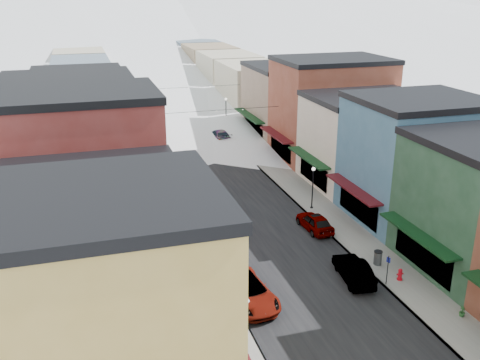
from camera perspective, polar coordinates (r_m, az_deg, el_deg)
road at (r=78.88m, az=-6.82°, el=5.92°), size 10.00×160.00×0.01m
sidewalk_left at (r=78.04m, az=-11.61°, el=5.56°), size 3.20×160.00×0.15m
sidewalk_right at (r=80.23m, az=-2.15°, el=6.33°), size 3.20×160.00×0.15m
curb_left at (r=78.19m, az=-10.48°, el=5.66°), size 0.10×160.00×0.15m
curb_right at (r=79.86m, az=-3.23°, el=6.25°), size 0.10×160.00×0.15m
bldg_l_yellow at (r=23.41m, az=-14.63°, el=-14.53°), size 11.30×8.70×11.50m
bldg_l_cream at (r=31.29m, az=-15.30°, el=-7.46°), size 11.30×8.20×9.50m
bldg_l_brick_near at (r=38.10m, az=-16.75°, el=-0.16°), size 12.30×8.20×12.50m
bldg_l_grayblue at (r=46.72m, az=-16.11°, el=1.28°), size 11.30×9.20×9.00m
bldg_l_brick_far at (r=55.12m, az=-17.52°, el=5.00°), size 13.30×9.20×11.00m
bldg_l_tan at (r=64.97m, az=-16.63°, el=6.78°), size 11.30×11.20×10.00m
bldg_r_blue at (r=46.96m, az=18.14°, el=2.13°), size 11.30×9.20×10.50m
bldg_r_cream at (r=54.69m, az=13.23°, el=4.20°), size 12.30×9.20×9.00m
bldg_r_brick_far at (r=62.32m, az=9.65°, el=7.51°), size 13.30×9.20×11.50m
bldg_r_tan at (r=71.05m, az=5.31°, el=8.37°), size 11.30×11.20×9.50m
distant_blocks at (r=100.46m, az=-9.32°, el=11.10°), size 34.00×55.00×8.00m
overhead_cables at (r=65.56m, az=-5.04°, el=8.70°), size 16.40×15.04×0.04m
car_white_suv at (r=34.25m, az=0.81°, el=-11.77°), size 3.21×5.90×1.57m
car_silver_sedan at (r=36.85m, az=-0.33°, el=-9.38°), size 2.18×4.56×1.50m
car_dark_hatch at (r=50.00m, az=-4.63°, el=-1.22°), size 1.99×5.19×1.69m
car_silver_wagon at (r=67.65m, az=-8.75°, el=4.07°), size 2.03×4.63×1.32m
car_green_sedan at (r=37.45m, az=12.02°, el=-9.36°), size 2.16×4.71×1.49m
car_gray_suv at (r=44.20m, az=7.98°, el=-4.42°), size 1.95×4.37×1.46m
car_black_sedan at (r=69.32m, az=-2.24°, el=4.77°), size 2.43×5.42×1.55m
car_lane_silver at (r=72.13m, az=-7.62°, el=5.11°), size 1.70×3.93×1.32m
car_lane_white at (r=93.39m, az=-7.31°, el=8.52°), size 2.66×5.38×1.47m
fire_hydrant at (r=38.08m, az=16.70°, el=-9.65°), size 0.48×0.37×0.83m
parking_sign at (r=36.91m, az=15.47°, el=-9.02°), size 0.14×0.27×2.10m
trash_can at (r=39.57m, az=14.49°, el=-8.02°), size 0.61×0.61×1.03m
streetlamp_near at (r=47.51m, az=7.78°, el=-0.27°), size 0.32×0.32×3.84m
streetlamp_far at (r=74.79m, az=-1.51°, el=7.56°), size 0.36×0.36×4.34m
planter_far at (r=35.50m, az=22.62°, el=-12.83°), size 0.44×0.44×0.65m
snow_pile_near at (r=33.33m, az=0.26°, el=-13.28°), size 2.59×2.79×1.09m
snow_pile_mid at (r=48.57m, az=-5.84°, el=-2.36°), size 2.40×2.68×1.02m
snow_pile_far at (r=49.81m, az=-5.45°, el=-1.78°), size 2.37×2.66×1.00m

